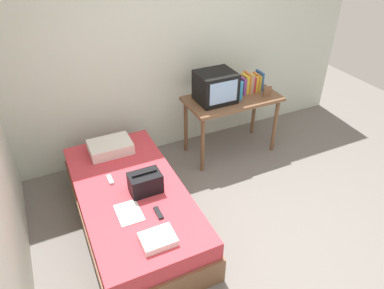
% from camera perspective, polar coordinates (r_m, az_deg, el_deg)
% --- Properties ---
extents(ground_plane, '(8.00, 8.00, 0.00)m').
position_cam_1_polar(ground_plane, '(3.65, 9.34, -15.23)').
color(ground_plane, slate).
extents(wall_back, '(5.20, 0.10, 2.60)m').
position_cam_1_polar(wall_back, '(4.40, -3.82, 14.91)').
color(wall_back, silver).
rests_on(wall_back, ground).
extents(bed, '(1.00, 2.00, 0.46)m').
position_cam_1_polar(bed, '(3.67, -9.46, -9.75)').
color(bed, brown).
rests_on(bed, ground).
extents(desk, '(1.16, 0.60, 0.78)m').
position_cam_1_polar(desk, '(4.46, 6.39, 6.33)').
color(desk, brown).
rests_on(desk, ground).
extents(tv, '(0.44, 0.39, 0.36)m').
position_cam_1_polar(tv, '(4.24, 3.78, 9.18)').
color(tv, black).
rests_on(tv, desk).
extents(water_bottle, '(0.07, 0.07, 0.23)m').
position_cam_1_polar(water_bottle, '(4.33, 7.68, 8.54)').
color(water_bottle, '#3399DB').
rests_on(water_bottle, desk).
extents(book_row, '(0.29, 0.17, 0.25)m').
position_cam_1_polar(book_row, '(4.56, 9.27, 9.70)').
color(book_row, '#7A3D89').
rests_on(book_row, desk).
extents(picture_frame, '(0.11, 0.02, 0.12)m').
position_cam_1_polar(picture_frame, '(4.49, 11.91, 8.30)').
color(picture_frame, brown).
rests_on(picture_frame, desk).
extents(pillow, '(0.46, 0.33, 0.12)m').
position_cam_1_polar(pillow, '(4.02, -12.91, -0.38)').
color(pillow, silver).
rests_on(pillow, bed).
extents(handbag, '(0.30, 0.20, 0.22)m').
position_cam_1_polar(handbag, '(3.40, -7.48, -6.06)').
color(handbag, black).
rests_on(handbag, bed).
extents(magazine, '(0.21, 0.29, 0.01)m').
position_cam_1_polar(magazine, '(3.27, -10.03, -10.69)').
color(magazine, white).
rests_on(magazine, bed).
extents(remote_dark, '(0.04, 0.16, 0.02)m').
position_cam_1_polar(remote_dark, '(3.22, -5.40, -10.81)').
color(remote_dark, black).
rests_on(remote_dark, bed).
extents(remote_silver, '(0.04, 0.14, 0.02)m').
position_cam_1_polar(remote_silver, '(3.64, -12.95, -5.48)').
color(remote_silver, '#B7B7BC').
rests_on(remote_silver, bed).
extents(folded_towel, '(0.28, 0.22, 0.06)m').
position_cam_1_polar(folded_towel, '(2.99, -5.45, -14.82)').
color(folded_towel, white).
rests_on(folded_towel, bed).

